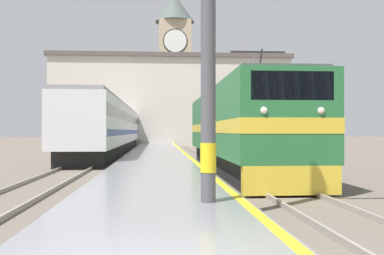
{
  "coord_description": "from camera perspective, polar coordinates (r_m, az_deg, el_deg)",
  "views": [
    {
      "loc": [
        0.06,
        -4.62,
        1.86
      ],
      "look_at": [
        2.11,
        22.59,
        2.06
      ],
      "focal_mm": 42.0,
      "sensor_mm": 36.0,
      "label": 1
    }
  ],
  "objects": [
    {
      "name": "ground_plane",
      "position": [
        34.67,
        -4.4,
        -3.5
      ],
      "size": [
        200.0,
        200.0,
        0.0
      ],
      "primitive_type": "plane",
      "color": "#60564C"
    },
    {
      "name": "platform",
      "position": [
        29.67,
        -4.42,
        -3.62
      ],
      "size": [
        3.86,
        140.0,
        0.41
      ],
      "color": "slate",
      "rests_on": "ground"
    },
    {
      "name": "rail_track_near",
      "position": [
        29.9,
        2.75,
        -3.93
      ],
      "size": [
        2.84,
        140.0,
        0.16
      ],
      "color": "#60564C",
      "rests_on": "ground"
    },
    {
      "name": "rail_track_far",
      "position": [
        29.92,
        -11.73,
        -3.92
      ],
      "size": [
        2.83,
        140.0,
        0.16
      ],
      "color": "#60564C",
      "rests_on": "ground"
    },
    {
      "name": "locomotive_train",
      "position": [
        20.86,
        5.82,
        -0.15
      ],
      "size": [
        2.92,
        17.22,
        4.8
      ],
      "color": "black",
      "rests_on": "ground"
    },
    {
      "name": "passenger_train",
      "position": [
        40.84,
        -9.73,
        -0.02
      ],
      "size": [
        2.92,
        39.44,
        3.98
      ],
      "color": "black",
      "rests_on": "ground"
    },
    {
      "name": "clock_tower",
      "position": [
        70.19,
        -2.22,
        8.24
      ],
      "size": [
        6.06,
        6.06,
        23.06
      ],
      "color": "tan",
      "rests_on": "ground"
    },
    {
      "name": "station_building",
      "position": [
        56.17,
        -2.72,
        3.4
      ],
      "size": [
        29.46,
        6.72,
        11.15
      ],
      "color": "beige",
      "rests_on": "ground"
    }
  ]
}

